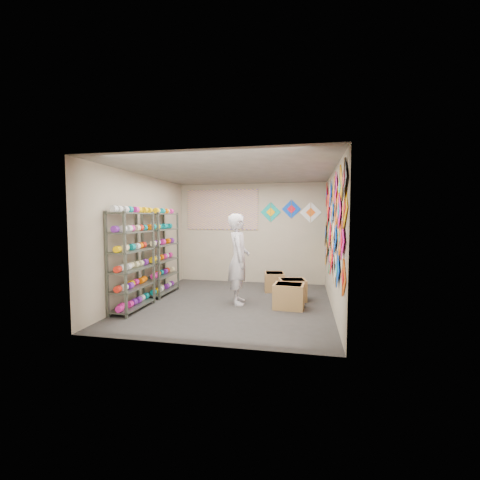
% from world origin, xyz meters
% --- Properties ---
extents(ground, '(4.50, 4.50, 0.00)m').
position_xyz_m(ground, '(0.00, 0.00, 0.00)').
color(ground, '#2C2926').
extents(room_walls, '(4.50, 4.50, 4.50)m').
position_xyz_m(room_walls, '(0.00, 0.00, 1.64)').
color(room_walls, tan).
rests_on(room_walls, ground).
extents(shelf_rack_front, '(0.40, 1.10, 1.90)m').
position_xyz_m(shelf_rack_front, '(-1.78, -0.85, 0.95)').
color(shelf_rack_front, '#4C5147').
rests_on(shelf_rack_front, ground).
extents(shelf_rack_back, '(0.40, 1.10, 1.90)m').
position_xyz_m(shelf_rack_back, '(-1.78, 0.45, 0.95)').
color(shelf_rack_back, '#4C5147').
rests_on(shelf_rack_back, ground).
extents(string_spools, '(0.12, 2.36, 0.12)m').
position_xyz_m(string_spools, '(-1.78, -0.20, 1.05)').
color(string_spools, '#E82096').
rests_on(string_spools, ground).
extents(kite_wall_display, '(0.06, 4.32, 2.07)m').
position_xyz_m(kite_wall_display, '(1.98, 0.04, 1.63)').
color(kite_wall_display, '#FF5E10').
rests_on(kite_wall_display, room_walls).
extents(back_wall_kites, '(1.60, 0.02, 0.62)m').
position_xyz_m(back_wall_kites, '(1.09, 2.24, 1.94)').
color(back_wall_kites, '#079A8C').
rests_on(back_wall_kites, room_walls).
extents(poster, '(2.00, 0.01, 1.10)m').
position_xyz_m(poster, '(-0.80, 2.23, 2.00)').
color(poster, '#68489C').
rests_on(poster, room_walls).
extents(shopkeeper, '(0.86, 0.73, 1.86)m').
position_xyz_m(shopkeeper, '(0.13, 0.02, 0.93)').
color(shopkeeper, beige).
rests_on(shopkeeper, ground).
extents(carton_a, '(0.61, 0.52, 0.48)m').
position_xyz_m(carton_a, '(1.17, -0.14, 0.24)').
color(carton_a, '#9F7B45').
rests_on(carton_a, ground).
extents(carton_b, '(0.64, 0.56, 0.46)m').
position_xyz_m(carton_b, '(1.21, 0.48, 0.23)').
color(carton_b, '#9F7B45').
rests_on(carton_b, ground).
extents(carton_c, '(0.54, 0.57, 0.45)m').
position_xyz_m(carton_c, '(0.75, 1.30, 0.22)').
color(carton_c, '#9F7B45').
rests_on(carton_c, ground).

